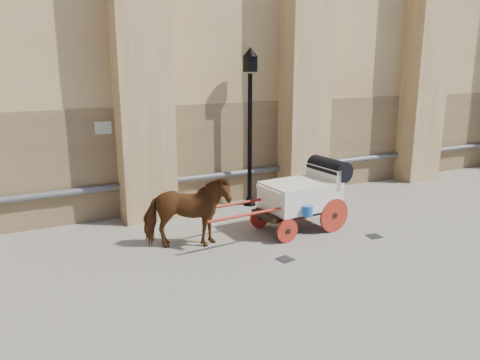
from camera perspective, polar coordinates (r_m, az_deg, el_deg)
ground at (r=10.30m, az=0.10°, el=-9.55°), size 90.00×90.00×0.00m
horse at (r=10.67m, az=-6.52°, el=-3.99°), size 2.17×1.51×1.67m
carriage at (r=11.93m, az=7.89°, el=-1.55°), size 4.07×1.50×1.75m
street_lamp at (r=13.53m, az=1.22°, el=6.89°), size 0.43×0.43×4.56m
drain_grate_near at (r=10.30m, az=5.52°, el=-9.58°), size 0.37×0.37×0.01m
drain_grate_far at (r=11.99m, az=16.04°, el=-6.61°), size 0.36×0.36×0.01m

